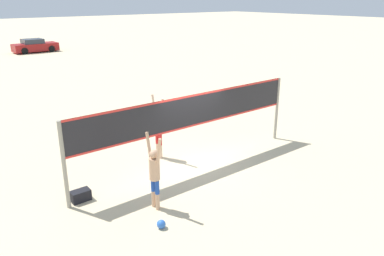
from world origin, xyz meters
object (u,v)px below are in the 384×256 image
player_blocker (158,126)px  player_spiker (155,171)px  volleyball_net (192,116)px  gear_bag (81,196)px  parked_car_far (35,46)px  volleyball (161,224)px

player_blocker → player_spiker: bearing=-35.0°
player_spiker → player_blocker: bearing=-35.0°
volleyball_net → player_spiker: 2.90m
gear_bag → parked_car_far: parked_car_far is taller
player_spiker → volleyball: bearing=154.9°
player_blocker → volleyball: bearing=-32.8°
volleyball_net → player_spiker: volleyball_net is taller
volleyball → gear_bag: 2.69m
player_spiker → player_blocker: player_blocker is taller
player_spiker → volleyball: player_spiker is taller
player_spiker → parked_car_far: 33.64m
volleyball_net → parked_car_far: (4.29, 31.50, -1.16)m
volleyball → parked_car_far: size_ratio=0.05×
volleyball → parked_car_far: 34.59m
player_blocker → volleyball: size_ratio=10.07×
volleyball → gear_bag: gear_bag is taller
parked_car_far → volleyball: bearing=-102.8°
gear_bag → parked_car_far: size_ratio=0.12×
volleyball_net → volleyball: 4.03m
player_blocker → gear_bag: 3.71m
player_spiker → player_blocker: 3.37m
volleyball_net → gear_bag: size_ratio=16.21×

